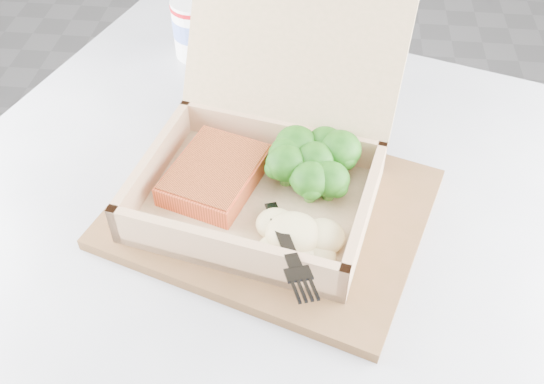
# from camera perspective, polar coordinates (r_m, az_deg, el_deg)

# --- Properties ---
(cafe_table) EXTENTS (0.95, 0.95, 0.71)m
(cafe_table) POSITION_cam_1_polar(r_m,az_deg,el_deg) (0.81, -1.01, -10.90)
(cafe_table) COLOR black
(cafe_table) RESTS_ON floor
(serving_tray) EXTENTS (0.38, 0.34, 0.01)m
(serving_tray) POSITION_cam_1_polar(r_m,az_deg,el_deg) (0.66, -0.08, -1.52)
(serving_tray) COLOR brown
(serving_tray) RESTS_ON cafe_table
(takeout_container) EXTENTS (0.30, 0.32, 0.21)m
(takeout_container) POSITION_cam_1_polar(r_m,az_deg,el_deg) (0.65, -0.27, 4.79)
(takeout_container) COLOR tan
(takeout_container) RESTS_ON serving_tray
(salmon_fillet) EXTENTS (0.12, 0.13, 0.02)m
(salmon_fillet) POSITION_cam_1_polar(r_m,az_deg,el_deg) (0.66, -5.36, 1.63)
(salmon_fillet) COLOR #E4522C
(salmon_fillet) RESTS_ON takeout_container
(broccoli_pile) EXTENTS (0.11, 0.11, 0.04)m
(broccoli_pile) POSITION_cam_1_polar(r_m,az_deg,el_deg) (0.66, 4.03, 2.49)
(broccoli_pile) COLOR #2E7E1C
(broccoli_pile) RESTS_ON takeout_container
(mashed_potatoes) EXTENTS (0.09, 0.08, 0.03)m
(mashed_potatoes) POSITION_cam_1_polar(r_m,az_deg,el_deg) (0.59, 2.00, -3.97)
(mashed_potatoes) COLOR beige
(mashed_potatoes) RESTS_ON takeout_container
(plastic_fork) EXTENTS (0.07, 0.16, 0.03)m
(plastic_fork) POSITION_cam_1_polar(r_m,az_deg,el_deg) (0.59, 0.51, -2.41)
(plastic_fork) COLOR black
(plastic_fork) RESTS_ON mashed_potatoes
(paper_cup) EXTENTS (0.07, 0.07, 0.08)m
(paper_cup) POSITION_cam_1_polar(r_m,az_deg,el_deg) (0.89, -7.16, 15.22)
(paper_cup) COLOR white
(paper_cup) RESTS_ON cafe_table
(receipt) EXTENTS (0.13, 0.14, 0.00)m
(receipt) POSITION_cam_1_polar(r_m,az_deg,el_deg) (0.78, 6.73, 6.53)
(receipt) COLOR white
(receipt) RESTS_ON cafe_table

